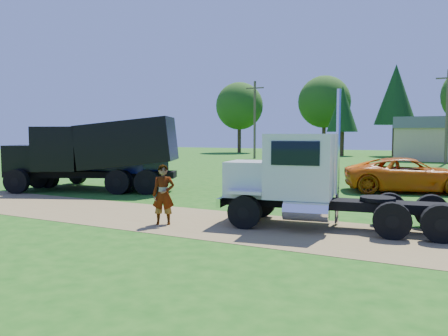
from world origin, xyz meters
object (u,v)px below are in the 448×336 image
at_px(white_semi_tractor, 303,180).
at_px(black_dump_truck, 97,150).
at_px(navy_truck, 96,159).
at_px(orange_pickup, 409,175).
at_px(spectator_a, 163,195).

xyz_separation_m(white_semi_tractor, black_dump_truck, (-11.63, 3.44, 0.59)).
distance_m(black_dump_truck, navy_truck, 1.57).
distance_m(navy_truck, orange_pickup, 16.08).
bearing_deg(orange_pickup, black_dump_truck, 98.14).
distance_m(white_semi_tractor, black_dump_truck, 12.14).
height_order(black_dump_truck, navy_truck, black_dump_truck).
bearing_deg(navy_truck, black_dump_truck, -46.12).
bearing_deg(black_dump_truck, navy_truck, 112.93).
height_order(orange_pickup, spectator_a, spectator_a).
relative_size(white_semi_tractor, navy_truck, 1.00).
bearing_deg(black_dump_truck, spectator_a, -58.63).
distance_m(white_semi_tractor, navy_truck, 13.48).
xyz_separation_m(white_semi_tractor, orange_pickup, (2.29, 10.19, -0.60)).
xyz_separation_m(navy_truck, orange_pickup, (15.01, 5.73, -0.71)).
bearing_deg(orange_pickup, white_semi_tractor, 149.64).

